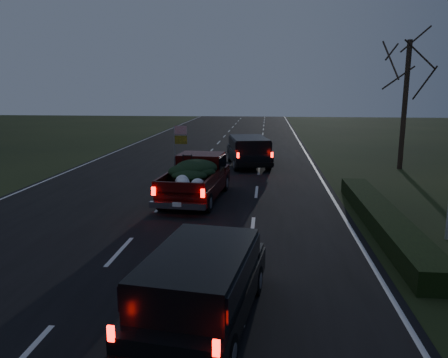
# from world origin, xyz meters

# --- Properties ---
(ground) EXTENTS (120.00, 120.00, 0.00)m
(ground) POSITION_xyz_m (0.00, 0.00, 0.00)
(ground) COLOR black
(ground) RESTS_ON ground
(road_asphalt) EXTENTS (14.00, 120.00, 0.02)m
(road_asphalt) POSITION_xyz_m (0.00, 0.00, 0.01)
(road_asphalt) COLOR black
(road_asphalt) RESTS_ON ground
(hedge_row) EXTENTS (1.00, 10.00, 0.60)m
(hedge_row) POSITION_xyz_m (7.80, 3.00, 0.30)
(hedge_row) COLOR black
(hedge_row) RESTS_ON ground
(bare_tree_far) EXTENTS (3.60, 3.60, 7.00)m
(bare_tree_far) POSITION_xyz_m (11.50, 14.00, 5.23)
(bare_tree_far) COLOR black
(bare_tree_far) RESTS_ON ground
(pickup_truck) EXTENTS (2.34, 5.23, 2.67)m
(pickup_truck) POSITION_xyz_m (1.19, 5.99, 1.00)
(pickup_truck) COLOR #3B0908
(pickup_truck) RESTS_ON ground
(lead_suv) EXTENTS (2.90, 5.13, 1.39)m
(lead_suv) POSITION_xyz_m (2.97, 13.93, 1.05)
(lead_suv) COLOR black
(lead_suv) RESTS_ON ground
(rear_suv) EXTENTS (2.35, 4.49, 1.23)m
(rear_suv) POSITION_xyz_m (2.83, -3.56, 0.93)
(rear_suv) COLOR black
(rear_suv) RESTS_ON ground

